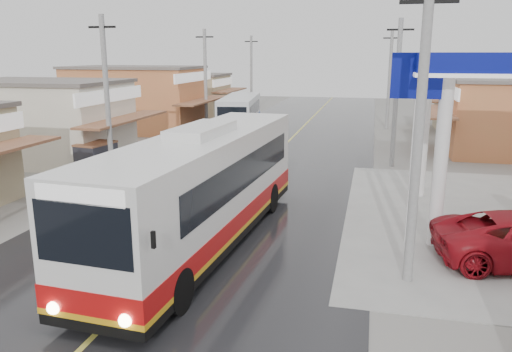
# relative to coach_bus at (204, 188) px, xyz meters

# --- Properties ---
(ground) EXTENTS (120.00, 120.00, 0.00)m
(ground) POSITION_rel_coach_bus_xyz_m (-0.61, -1.39, -1.91)
(ground) COLOR slate
(ground) RESTS_ON ground
(road) EXTENTS (12.00, 90.00, 0.02)m
(road) POSITION_rel_coach_bus_xyz_m (-0.61, 13.61, -1.90)
(road) COLOR black
(road) RESTS_ON ground
(centre_line) EXTENTS (0.15, 90.00, 0.01)m
(centre_line) POSITION_rel_coach_bus_xyz_m (-0.61, 13.61, -1.89)
(centre_line) COLOR #D8CC4C
(centre_line) RESTS_ON road
(shopfronts_left) EXTENTS (11.00, 44.00, 5.20)m
(shopfronts_left) POSITION_rel_coach_bus_xyz_m (-13.61, 16.61, -1.91)
(shopfronts_left) COLOR tan
(shopfronts_left) RESTS_ON ground
(utility_poles_left) EXTENTS (1.60, 50.00, 8.00)m
(utility_poles_left) POSITION_rel_coach_bus_xyz_m (-7.61, 14.61, -1.91)
(utility_poles_left) COLOR gray
(utility_poles_left) RESTS_ON ground
(utility_poles_right) EXTENTS (1.60, 36.00, 8.00)m
(utility_poles_right) POSITION_rel_coach_bus_xyz_m (6.39, 13.61, -1.91)
(utility_poles_right) COLOR gray
(utility_poles_right) RESTS_ON ground
(coach_bus) EXTENTS (3.66, 12.83, 3.96)m
(coach_bus) POSITION_rel_coach_bus_xyz_m (0.00, 0.00, 0.00)
(coach_bus) COLOR silver
(coach_bus) RESTS_ON road
(second_bus) EXTENTS (3.58, 9.12, 2.95)m
(second_bus) POSITION_rel_coach_bus_xyz_m (-4.84, 22.52, -0.32)
(second_bus) COLOR silver
(second_bus) RESTS_ON road
(cyclist) EXTENTS (0.78, 2.13, 2.28)m
(cyclist) POSITION_rel_coach_bus_xyz_m (-4.09, 10.18, -1.16)
(cyclist) COLOR black
(cyclist) RESTS_ON ground
(tricycle_near) EXTENTS (1.74, 2.38, 1.68)m
(tricycle_near) POSITION_rel_coach_bus_xyz_m (-8.76, 8.10, -0.95)
(tricycle_near) COLOR #26262D
(tricycle_near) RESTS_ON ground
(tricycle_far) EXTENTS (1.55, 2.22, 1.69)m
(tricycle_far) POSITION_rel_coach_bus_xyz_m (-9.97, 11.41, -0.94)
(tricycle_far) COLOR #26262D
(tricycle_far) RESTS_ON ground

